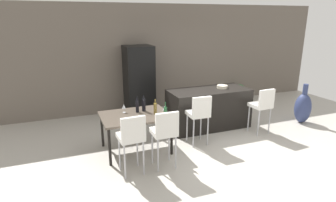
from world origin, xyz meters
The scene contains 18 objects.
ground_plane centered at (0.00, 0.00, 0.00)m, with size 10.00×10.00×0.00m, color #ADA89E.
back_wall centered at (0.00, 2.74, 1.45)m, with size 10.00×0.12×2.90m, color #665B51.
kitchen_island centered at (0.23, 0.76, 0.46)m, with size 1.90×0.83×0.92m, color black.
bar_chair_left centered at (-0.44, -0.04, 0.70)m, with size 0.41×0.41×1.05m.
bar_chair_middle centered at (1.13, -0.04, 0.70)m, with size 0.42×0.42×1.05m.
dining_table centered at (-1.71, 0.17, 0.67)m, with size 1.29×0.96×0.74m.
dining_chair_near centered at (-1.99, -0.68, 0.70)m, with size 0.42×0.42×1.05m.
dining_chair_far centered at (-1.42, -0.68, 0.70)m, with size 0.41×0.41×1.05m.
wine_bottle_near centered at (-1.34, 0.05, 0.86)m, with size 0.06×0.06×0.30m.
wine_bottle_left centered at (-1.48, 0.33, 0.87)m, with size 0.07×0.07×0.32m.
wine_bottle_inner centered at (-1.24, -0.24, 0.86)m, with size 0.06×0.06×0.32m.
wine_bottle_far centered at (-1.62, 0.31, 0.87)m, with size 0.06×0.06×0.31m.
wine_glass_middle centered at (-1.87, 0.38, 0.86)m, with size 0.07×0.07×0.17m.
wine_glass_right centered at (-1.18, -0.03, 0.86)m, with size 0.07×0.07×0.17m.
refrigerator centered at (-1.02, 2.30, 0.92)m, with size 0.72×0.68×1.84m, color black.
fruit_bowl centered at (0.59, 0.77, 0.96)m, with size 0.25×0.25×0.07m, color beige.
floor_vase centered at (2.56, 0.15, 0.39)m, with size 0.39×0.39×0.98m.
potted_plant centered at (2.20, 2.29, 0.31)m, with size 0.34×0.34×0.55m.
Camera 1 is at (-2.99, -4.81, 2.53)m, focal length 30.17 mm.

